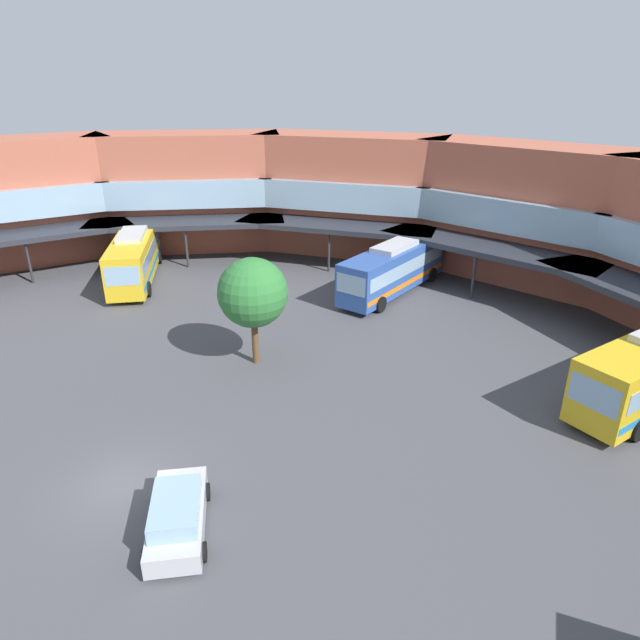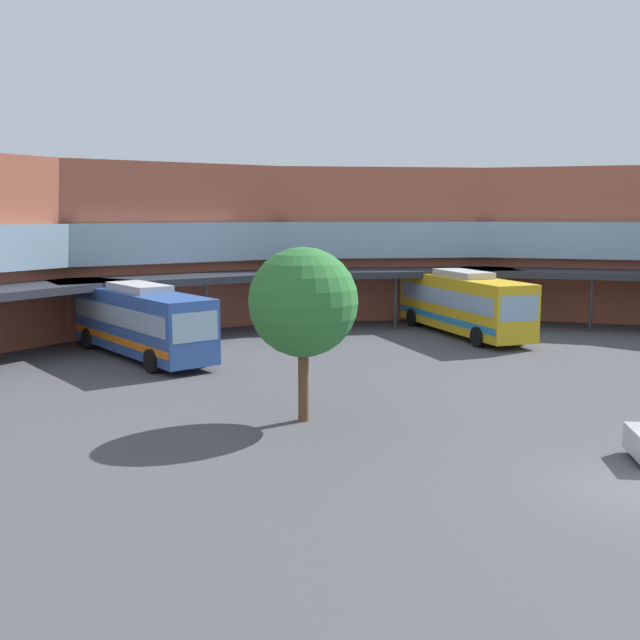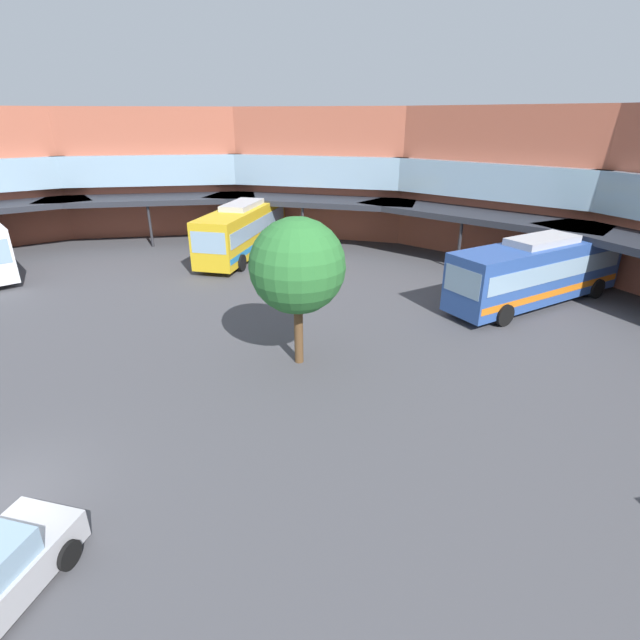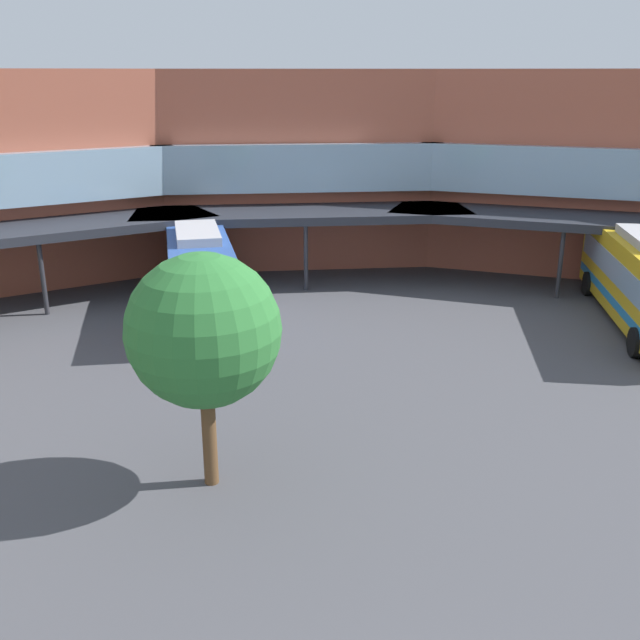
# 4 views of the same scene
# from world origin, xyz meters

# --- Properties ---
(ground_plane) EXTENTS (117.41, 117.41, 0.00)m
(ground_plane) POSITION_xyz_m (0.00, 0.00, 0.00)
(ground_plane) COLOR #47474C
(station_building) EXTENTS (74.11, 44.32, 10.03)m
(station_building) POSITION_xyz_m (0.00, 19.13, 5.04)
(station_building) COLOR #AD5942
(station_building) RESTS_ON ground
(bus_0) EXTENTS (3.77, 11.30, 3.66)m
(bus_0) POSITION_xyz_m (0.52, 24.68, 1.85)
(bus_0) COLOR #2D519E
(bus_0) RESTS_ON ground
(bus_4) EXTENTS (7.31, 11.47, 3.77)m
(bus_4) POSITION_xyz_m (17.52, 17.39, 1.91)
(bus_4) COLOR gold
(bus_4) RESTS_ON ground
(plaza_tree) EXTENTS (3.73, 3.73, 5.98)m
(plaza_tree) POSITION_xyz_m (-1.60, 10.81, 4.10)
(plaza_tree) COLOR brown
(plaza_tree) RESTS_ON ground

